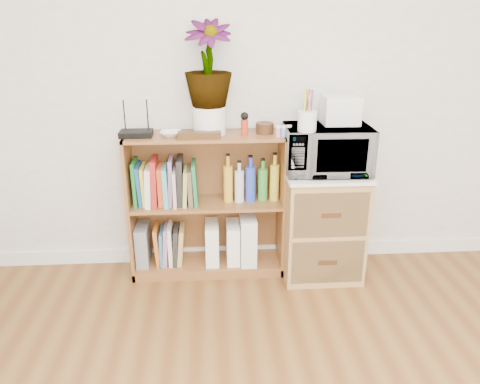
{
  "coord_description": "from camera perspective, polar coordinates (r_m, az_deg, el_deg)",
  "views": [
    {
      "loc": [
        -0.32,
        -0.74,
        1.64
      ],
      "look_at": [
        -0.14,
        1.95,
        0.62
      ],
      "focal_mm": 35.0,
      "sensor_mm": 36.0,
      "label": 1
    }
  ],
  "objects": [
    {
      "name": "trinket_box",
      "position": [
        2.82,
        -4.97,
        6.91
      ],
      "size": [
        0.26,
        0.06,
        0.04
      ],
      "primitive_type": "cube",
      "color": "#33200D",
      "rests_on": "bookshelf"
    },
    {
      "name": "potted_plant",
      "position": [
        2.88,
        -3.92,
        15.34
      ],
      "size": [
        0.28,
        0.28,
        0.51
      ],
      "primitive_type": "imported",
      "color": "#2B6C30",
      "rests_on": "plant_pot"
    },
    {
      "name": "cookbooks",
      "position": [
        3.03,
        -9.08,
        1.04
      ],
      "size": [
        0.41,
        0.2,
        0.31
      ],
      "color": "#1C6926",
      "rests_on": "bookshelf"
    },
    {
      "name": "magazine_holder_left",
      "position": [
        3.18,
        -3.43,
        -6.14
      ],
      "size": [
        0.09,
        0.22,
        0.28
      ],
      "primitive_type": "cube",
      "color": "white",
      "rests_on": "bookshelf"
    },
    {
      "name": "kokeshi_doll",
      "position": [
        2.88,
        0.55,
        7.86
      ],
      "size": [
        0.04,
        0.04,
        0.1
      ],
      "primitive_type": "cylinder",
      "color": "#AF2F15",
      "rests_on": "bookshelf"
    },
    {
      "name": "magazine_holder_mid",
      "position": [
        3.18,
        -0.88,
        -6.11
      ],
      "size": [
        0.09,
        0.22,
        0.27
      ],
      "primitive_type": "cube",
      "color": "white",
      "rests_on": "bookshelf"
    },
    {
      "name": "pen_cup",
      "position": [
        2.76,
        8.19,
        8.55
      ],
      "size": [
        0.11,
        0.11,
        0.12
      ],
      "primitive_type": "cylinder",
      "color": "white",
      "rests_on": "microwave"
    },
    {
      "name": "bookshelf",
      "position": [
        3.07,
        -4.05,
        -1.63
      ],
      "size": [
        1.0,
        0.3,
        0.95
      ],
      "primitive_type": "cube",
      "color": "brown",
      "rests_on": "ground"
    },
    {
      "name": "wicker_unit",
      "position": [
        3.14,
        9.86,
        -3.89
      ],
      "size": [
        0.5,
        0.45,
        0.7
      ],
      "primitive_type": "cube",
      "color": "#9E7542",
      "rests_on": "ground"
    },
    {
      "name": "magazine_holder_right",
      "position": [
        3.17,
        0.94,
        -5.59
      ],
      "size": [
        0.1,
        0.26,
        0.33
      ],
      "primitive_type": "cube",
      "color": "white",
      "rests_on": "bookshelf"
    },
    {
      "name": "small_appliance",
      "position": [
        2.99,
        12.15,
        9.76
      ],
      "size": [
        0.22,
        0.18,
        0.17
      ],
      "primitive_type": "cube",
      "color": "white",
      "rests_on": "microwave"
    },
    {
      "name": "router",
      "position": [
        2.94,
        -12.55,
        6.97
      ],
      "size": [
        0.2,
        0.13,
        0.04
      ],
      "primitive_type": "cube",
      "color": "black",
      "rests_on": "bookshelf"
    },
    {
      "name": "skirting_board",
      "position": [
        3.4,
        2.09,
        -7.22
      ],
      "size": [
        4.0,
        0.02,
        0.1
      ],
      "primitive_type": "cube",
      "color": "white",
      "rests_on": "ground"
    },
    {
      "name": "liquor_bottles",
      "position": [
        3.02,
        1.39,
        1.51
      ],
      "size": [
        0.36,
        0.07,
        0.31
      ],
      "color": "gold",
      "rests_on": "bookshelf"
    },
    {
      "name": "paint_jars",
      "position": [
        2.87,
        5.33,
        7.28
      ],
      "size": [
        0.11,
        0.04,
        0.06
      ],
      "primitive_type": "cube",
      "color": "pink",
      "rests_on": "bookshelf"
    },
    {
      "name": "lower_books",
      "position": [
        3.2,
        -8.57,
        -6.33
      ],
      "size": [
        0.2,
        0.19,
        0.27
      ],
      "color": "#C06621",
      "rests_on": "bookshelf"
    },
    {
      "name": "file_box",
      "position": [
        3.22,
        -11.71,
        -6.23
      ],
      "size": [
        0.08,
        0.22,
        0.27
      ],
      "primitive_type": "cube",
      "color": "gray",
      "rests_on": "bookshelf"
    },
    {
      "name": "plant_pot",
      "position": [
        2.93,
        -3.76,
        8.73
      ],
      "size": [
        0.2,
        0.2,
        0.17
      ],
      "primitive_type": "cylinder",
      "color": "white",
      "rests_on": "bookshelf"
    },
    {
      "name": "wooden_bowl",
      "position": [
        2.95,
        3.04,
        7.79
      ],
      "size": [
        0.11,
        0.11,
        0.07
      ],
      "primitive_type": "cylinder",
      "color": "#37220F",
      "rests_on": "bookshelf"
    },
    {
      "name": "microwave",
      "position": [
        2.96,
        10.51,
        5.13
      ],
      "size": [
        0.53,
        0.37,
        0.29
      ],
      "primitive_type": "imported",
      "rotation": [
        0.0,
        0.0,
        -0.02
      ],
      "color": "silver",
      "rests_on": "wicker_unit"
    },
    {
      "name": "white_bowl",
      "position": [
        2.9,
        -8.44,
        7.04
      ],
      "size": [
        0.13,
        0.13,
        0.03
      ],
      "primitive_type": "imported",
      "color": "white",
      "rests_on": "bookshelf"
    }
  ]
}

